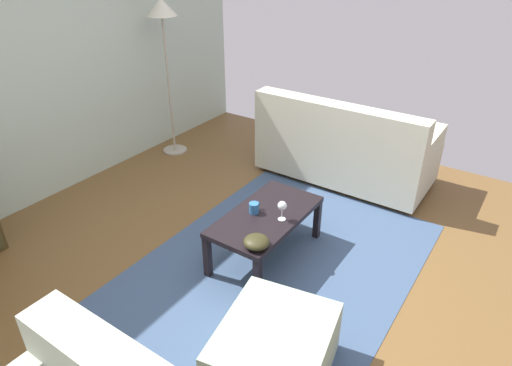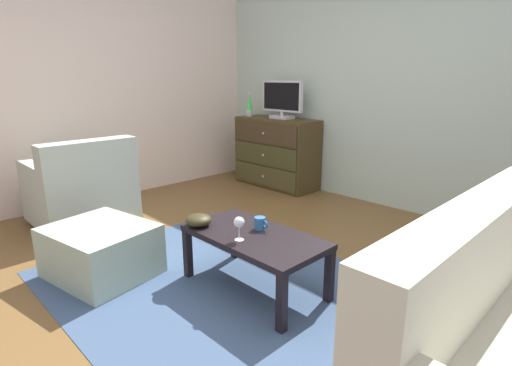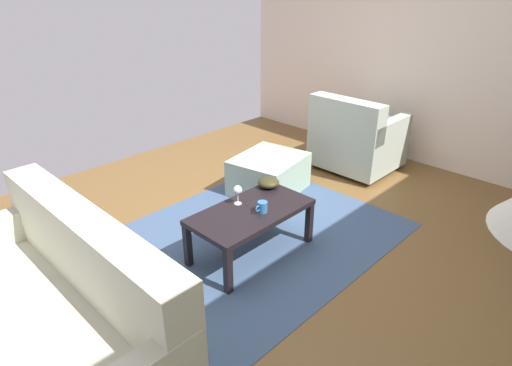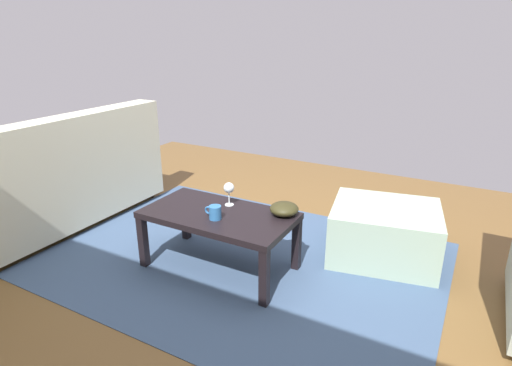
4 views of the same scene
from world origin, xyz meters
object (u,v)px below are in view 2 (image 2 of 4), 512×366
object	(u,v)px
tv	(282,99)
bowl_decorative	(199,220)
coffee_table	(254,241)
lava_lamp	(249,105)
dresser	(276,153)
armchair	(82,189)
mug	(260,223)
ottoman	(101,251)
wine_glass	(239,223)

from	to	relation	value
tv	bowl_decorative	size ratio (longest dim) A/B	3.45
tv	coffee_table	world-z (taller)	tv
lava_lamp	dresser	bearing A→B (deg)	5.40
coffee_table	armchair	bearing A→B (deg)	-170.43
tv	mug	distance (m)	2.62
dresser	ottoman	xyz separation A→B (m)	(0.77, -2.69, -0.26)
tv	lava_lamp	size ratio (longest dim) A/B	1.89
tv	wine_glass	world-z (taller)	tv
bowl_decorative	dresser	bearing A→B (deg)	120.54
dresser	ottoman	bearing A→B (deg)	-74.05
coffee_table	ottoman	distance (m)	1.14
tv	ottoman	bearing A→B (deg)	-75.45
wine_glass	mug	distance (m)	0.24
dresser	lava_lamp	world-z (taller)	lava_lamp
bowl_decorative	ottoman	bearing A→B (deg)	-137.65
lava_lamp	armchair	distance (m)	2.43
mug	armchair	size ratio (longest dim) A/B	0.13
lava_lamp	tv	bearing A→B (deg)	7.34
wine_glass	armchair	distance (m)	2.03
bowl_decorative	ottoman	world-z (taller)	bowl_decorative
mug	wine_glass	bearing A→B (deg)	-80.33
tv	coffee_table	bearing A→B (deg)	-51.85
lava_lamp	bowl_decorative	distance (m)	2.85
mug	bowl_decorative	distance (m)	0.43
bowl_decorative	ottoman	distance (m)	0.76
wine_glass	mug	bearing A→B (deg)	99.67
coffee_table	mug	bearing A→B (deg)	110.67
lava_lamp	wine_glass	xyz separation A→B (m)	(2.15, -2.13, -0.52)
lava_lamp	armchair	bearing A→B (deg)	-86.84
ottoman	mug	bearing A→B (deg)	40.14
coffee_table	ottoman	bearing A→B (deg)	-144.36
tv	mug	world-z (taller)	tv
wine_glass	bowl_decorative	bearing A→B (deg)	-175.42
mug	armchair	world-z (taller)	armchair
tv	coffee_table	distance (m)	2.73
coffee_table	armchair	distance (m)	2.04
lava_lamp	ottoman	world-z (taller)	lava_lamp
lava_lamp	ottoman	size ratio (longest dim) A/B	0.47
wine_glass	dresser	bearing A→B (deg)	127.82
tv	lava_lamp	distance (m)	0.54
mug	dresser	bearing A→B (deg)	130.25
dresser	bowl_decorative	world-z (taller)	dresser
coffee_table	ottoman	world-z (taller)	coffee_table
coffee_table	bowl_decorative	xyz separation A→B (m)	(-0.38, -0.17, 0.09)
mug	bowl_decorative	bearing A→B (deg)	-143.52
mug	bowl_decorative	size ratio (longest dim) A/B	0.63
bowl_decorative	tv	bearing A→B (deg)	119.01
mug	armchair	bearing A→B (deg)	-167.83
lava_lamp	armchair	size ratio (longest dim) A/B	0.39
dresser	armchair	world-z (taller)	dresser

